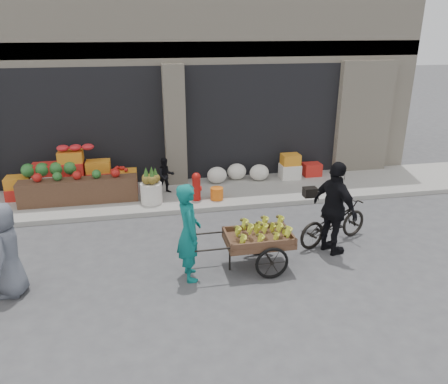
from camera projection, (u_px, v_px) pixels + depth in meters
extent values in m
plane|color=#424244|center=(205.00, 282.00, 7.58)|extent=(80.00, 80.00, 0.00)
cube|color=gray|center=(181.00, 195.00, 11.31)|extent=(18.00, 2.20, 0.12)
cube|color=beige|center=(163.00, 49.00, 13.85)|extent=(14.00, 6.00, 7.00)
cube|color=gray|center=(171.00, 50.00, 11.20)|extent=(14.00, 0.30, 0.40)
cube|color=black|center=(82.00, 123.00, 12.03)|extent=(4.40, 1.60, 3.10)
cube|color=black|center=(255.00, 116.00, 12.93)|extent=(4.40, 1.60, 3.10)
cube|color=beige|center=(174.00, 125.00, 11.70)|extent=(0.55, 0.80, 3.22)
cube|color=brown|center=(79.00, 191.00, 10.59)|extent=(2.80, 0.45, 0.60)
sphere|color=#1E5923|center=(50.00, 169.00, 10.77)|extent=(0.34, 0.34, 0.34)
cylinder|color=silver|center=(151.00, 193.00, 10.61)|extent=(0.52, 0.52, 0.50)
cylinder|color=#A5140F|center=(197.00, 189.00, 10.75)|extent=(0.20, 0.20, 0.56)
sphere|color=#A5140F|center=(196.00, 177.00, 10.64)|extent=(0.22, 0.22, 0.22)
cylinder|color=orange|center=(217.00, 194.00, 10.84)|extent=(0.32, 0.32, 0.30)
ellipsoid|color=silver|center=(238.00, 174.00, 12.07)|extent=(1.70, 0.60, 0.44)
imported|color=black|center=(166.00, 176.00, 11.15)|extent=(0.51, 0.43, 0.93)
cube|color=brown|center=(258.00, 240.00, 7.87)|extent=(1.20, 0.78, 0.11)
torus|color=black|center=(272.00, 263.00, 7.59)|extent=(0.60, 0.06, 0.60)
torus|color=black|center=(259.00, 241.00, 8.37)|extent=(0.60, 0.06, 0.60)
cylinder|color=black|center=(230.00, 258.00, 7.88)|extent=(0.04, 0.04, 0.50)
imported|color=#0D6763|center=(189.00, 232.00, 7.44)|extent=(0.46, 0.67, 1.75)
imported|color=slate|center=(6.00, 250.00, 7.01)|extent=(0.56, 0.81, 1.60)
imported|color=black|center=(333.00, 222.00, 8.84)|extent=(1.82, 1.14, 0.90)
imported|color=black|center=(335.00, 209.00, 8.27)|extent=(0.79, 1.17, 1.85)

